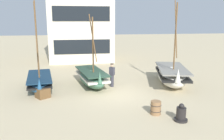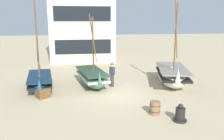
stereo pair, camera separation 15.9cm
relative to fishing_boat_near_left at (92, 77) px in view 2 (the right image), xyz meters
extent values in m
plane|color=tan|center=(1.29, -2.21, -0.64)|extent=(120.00, 120.00, 0.00)
ellipsoid|color=#427056|center=(0.00, 0.02, -0.07)|extent=(2.26, 4.44, 1.14)
cube|color=silver|center=(0.00, 0.02, 0.08)|extent=(2.25, 4.27, 0.14)
cube|color=#243D2F|center=(0.00, 0.02, 0.46)|extent=(2.29, 4.36, 0.08)
cone|color=#427056|center=(0.37, -1.98, 0.45)|extent=(0.35, 0.35, 0.80)
cylinder|color=brown|center=(0.09, -0.50, 2.21)|extent=(0.10, 0.10, 4.10)
cylinder|color=brown|center=(0.09, -0.50, 2.91)|extent=(0.40, 1.75, 3.11)
cube|color=brown|center=(-0.06, 0.33, 0.33)|extent=(1.43, 0.42, 0.06)
ellipsoid|color=silver|center=(5.88, -0.55, 0.00)|extent=(3.07, 5.18, 1.28)
cube|color=black|center=(5.88, -0.55, 0.16)|extent=(3.04, 5.00, 0.15)
cube|color=gray|center=(5.88, -0.55, 0.59)|extent=(3.10, 5.10, 0.09)
cone|color=silver|center=(5.30, -2.80, 0.58)|extent=(0.47, 0.47, 0.90)
cylinder|color=brown|center=(5.73, -1.14, 2.74)|extent=(0.10, 0.10, 4.95)
cylinder|color=brown|center=(5.73, -1.14, 3.51)|extent=(0.53, 1.82, 3.84)
cube|color=brown|center=(5.98, -0.20, 0.45)|extent=(1.79, 0.61, 0.06)
ellipsoid|color=#23517A|center=(-3.61, -0.16, -0.16)|extent=(2.07, 4.49, 0.96)
cube|color=black|center=(-3.61, -0.16, -0.04)|extent=(2.06, 4.32, 0.11)
cube|color=#132C43|center=(-3.61, -0.16, 0.28)|extent=(2.10, 4.41, 0.07)
cone|color=#23517A|center=(-3.33, -2.22, 0.27)|extent=(0.34, 0.34, 0.67)
cylinder|color=brown|center=(-3.53, -0.70, 2.62)|extent=(0.10, 0.10, 5.17)
cylinder|color=brown|center=(-3.53, -0.70, 3.86)|extent=(0.35, 2.12, 3.56)
cube|color=brown|center=(-3.65, 0.16, 0.17)|extent=(1.44, 0.35, 0.06)
cylinder|color=#33333D|center=(1.43, -0.40, -0.20)|extent=(0.26, 0.26, 0.88)
cube|color=#383842|center=(1.43, -0.40, 0.51)|extent=(0.41, 0.41, 0.54)
sphere|color=tan|center=(1.43, -0.40, 0.90)|extent=(0.22, 0.22, 0.22)
cylinder|color=#2D2823|center=(1.43, -0.40, 1.02)|extent=(0.24, 0.24, 0.05)
cylinder|color=black|center=(3.72, -6.62, -0.59)|extent=(0.65, 0.65, 0.10)
cylinder|color=black|center=(3.72, -6.62, -0.25)|extent=(0.45, 0.45, 0.57)
sphere|color=black|center=(3.72, -6.62, 0.11)|extent=(0.25, 0.25, 0.25)
cylinder|color=olive|center=(2.81, -5.67, -0.29)|extent=(0.52, 0.52, 0.70)
torus|color=black|center=(2.81, -5.67, -0.13)|extent=(0.56, 0.56, 0.03)
torus|color=black|center=(2.81, -5.67, -0.44)|extent=(0.56, 0.56, 0.03)
cube|color=brown|center=(-3.19, -2.08, -0.33)|extent=(1.01, 1.01, 0.61)
cube|color=beige|center=(-0.30, 11.66, 4.52)|extent=(7.05, 6.33, 10.31)
cube|color=black|center=(-0.30, 8.47, 1.25)|extent=(5.92, 0.06, 1.51)
cube|color=black|center=(-0.30, 8.47, 4.69)|extent=(5.92, 0.06, 1.51)
camera|label=1|loc=(-1.18, -16.11, 4.08)|focal=36.83mm
camera|label=2|loc=(-1.02, -16.14, 4.08)|focal=36.83mm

